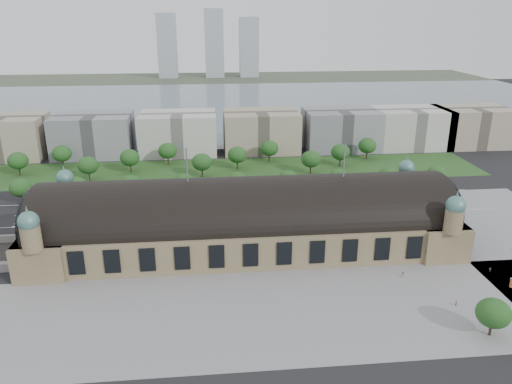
{
  "coord_description": "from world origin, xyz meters",
  "views": [
    {
      "loc": [
        -12.65,
        -164.63,
        80.69
      ],
      "look_at": [
        5.63,
        18.83,
        14.0
      ],
      "focal_mm": 35.0,
      "sensor_mm": 36.0,
      "label": 1
    }
  ],
  "objects": [
    {
      "name": "tree_belt_1",
      "position": [
        -111.0,
        95.0,
        8.05
      ],
      "size": [
        10.4,
        10.4,
        12.48
      ],
      "color": "#2D2116",
      "rests_on": "ground"
    },
    {
      "name": "traffic_car_5",
      "position": [
        29.44,
        42.06,
        0.76
      ],
      "size": [
        4.68,
        1.74,
        1.53
      ],
      "primitive_type": "imported",
      "rotation": [
        0.0,
        0.0,
        1.6
      ],
      "color": "slate",
      "rests_on": "ground"
    },
    {
      "name": "tree_row_2",
      "position": [
        -72.0,
        53.0,
        7.43
      ],
      "size": [
        9.6,
        9.6,
        11.52
      ],
      "color": "#2D2116",
      "rests_on": "ground"
    },
    {
      "name": "office_3",
      "position": [
        -30.0,
        133.0,
        12.0
      ],
      "size": [
        45.0,
        32.0,
        24.0
      ],
      "primitive_type": "cube",
      "color": "beige",
      "rests_on": "ground"
    },
    {
      "name": "tree_belt_7",
      "position": [
        3.0,
        95.0,
        8.05
      ],
      "size": [
        10.4,
        10.4,
        12.48
      ],
      "color": "#2D2116",
      "rests_on": "ground"
    },
    {
      "name": "office_7",
      "position": [
        155.0,
        133.0,
        12.0
      ],
      "size": [
        45.0,
        32.0,
        24.0
      ],
      "primitive_type": "cube",
      "color": "tan",
      "rests_on": "ground"
    },
    {
      "name": "bus_east",
      "position": [
        32.37,
        27.0,
        1.61
      ],
      "size": [
        11.72,
        3.47,
        3.22
      ],
      "primitive_type": "imported",
      "rotation": [
        0.0,
        0.0,
        1.64
      ],
      "color": "#BDB7AF",
      "rests_on": "ground"
    },
    {
      "name": "traffic_car_4",
      "position": [
        1.13,
        38.28,
        0.68
      ],
      "size": [
        4.05,
        1.73,
        1.37
      ],
      "primitive_type": "imported",
      "rotation": [
        0.0,
        0.0,
        -1.54
      ],
      "color": "#1A2648",
      "rests_on": "ground"
    },
    {
      "name": "pedestrian_4",
      "position": [
        66.8,
        -53.55,
        0.86
      ],
      "size": [
        1.19,
        0.99,
        1.71
      ],
      "primitive_type": "imported",
      "rotation": [
        0.0,
        0.0,
        3.69
      ],
      "color": "gray",
      "rests_on": "ground"
    },
    {
      "name": "office_5",
      "position": [
        70.0,
        133.0,
        12.0
      ],
      "size": [
        45.0,
        32.0,
        24.0
      ],
      "primitive_type": "cube",
      "color": "gray",
      "rests_on": "ground"
    },
    {
      "name": "plaza_east",
      "position": [
        103.0,
        0.0,
        0.0
      ],
      "size": [
        56.0,
        100.0,
        0.12
      ],
      "primitive_type": "cube",
      "color": "gray",
      "rests_on": "ground"
    },
    {
      "name": "bus_west",
      "position": [
        -25.0,
        32.0,
        1.67
      ],
      "size": [
        12.03,
        2.86,
        3.35
      ],
      "primitive_type": "imported",
      "rotation": [
        0.0,
        0.0,
        1.57
      ],
      "color": "#B63D1D",
      "rests_on": "ground"
    },
    {
      "name": "office_2",
      "position": [
        -80.0,
        133.0,
        12.0
      ],
      "size": [
        45.0,
        32.0,
        24.0
      ],
      "primitive_type": "cube",
      "color": "gray",
      "rests_on": "ground"
    },
    {
      "name": "tree_belt_11",
      "position": [
        79.0,
        107.0,
        8.05
      ],
      "size": [
        10.4,
        10.4,
        12.48
      ],
      "color": "#2D2116",
      "rests_on": "ground"
    },
    {
      "name": "office_4",
      "position": [
        20.0,
        133.0,
        12.0
      ],
      "size": [
        45.0,
        32.0,
        24.0
      ],
      "primitive_type": "cube",
      "color": "tan",
      "rests_on": "ground"
    },
    {
      "name": "tree_row_6",
      "position": [
        24.0,
        53.0,
        7.43
      ],
      "size": [
        9.6,
        9.6,
        11.52
      ],
      "color": "#2D2116",
      "rests_on": "ground"
    },
    {
      "name": "pedestrian_1",
      "position": [
        57.8,
        -45.65,
        0.84
      ],
      "size": [
        0.69,
        0.74,
        1.69
      ],
      "primitive_type": "imported",
      "rotation": [
        0.0,
        0.0,
        0.95
      ],
      "color": "gray",
      "rests_on": "ground"
    },
    {
      "name": "far_shore",
      "position": [
        0.0,
        498.0,
        0.0
      ],
      "size": [
        700.0,
        120.0,
        0.14
      ],
      "primitive_type": "cube",
      "color": "#44513D",
      "rests_on": "ground"
    },
    {
      "name": "office_6",
      "position": [
        115.0,
        133.0,
        12.0
      ],
      "size": [
        45.0,
        32.0,
        24.0
      ],
      "primitive_type": "cube",
      "color": "beige",
      "rests_on": "ground"
    },
    {
      "name": "parked_car_0",
      "position": [
        -80.0,
        25.0,
        0.8
      ],
      "size": [
        5.05,
        3.79,
        1.59
      ],
      "primitive_type": "imported",
      "rotation": [
        0.0,
        0.0,
        -1.07
      ],
      "color": "black",
      "rests_on": "ground"
    },
    {
      "name": "traffic_car_6",
      "position": [
        60.72,
        32.51,
        0.7
      ],
      "size": [
        5.22,
        2.78,
        1.4
      ],
      "primitive_type": "imported",
      "rotation": [
        0.0,
        0.0,
        -1.67
      ],
      "color": "silver",
      "rests_on": "ground"
    },
    {
      "name": "parked_car_4",
      "position": [
        -51.34,
        21.0,
        0.64
      ],
      "size": [
        3.92,
        3.35,
        1.27
      ],
      "primitive_type": "imported",
      "rotation": [
        0.0,
        0.0,
        -0.94
      ],
      "color": "silver",
      "rests_on": "ground"
    },
    {
      "name": "parked_car_2",
      "position": [
        -56.48,
        25.0,
        0.82
      ],
      "size": [
        6.04,
        4.6,
        1.63
      ],
      "primitive_type": "imported",
      "rotation": [
        0.0,
        0.0,
        -1.1
      ],
      "color": "#1F1B4D",
      "rests_on": "ground"
    },
    {
      "name": "parked_car_3",
      "position": [
        -56.34,
        25.0,
        0.73
      ],
      "size": [
        4.58,
        3.6,
        1.46
      ],
      "primitive_type": "imported",
      "rotation": [
        0.0,
        0.0,
        -1.06
      ],
      "color": "slate",
      "rests_on": "ground"
    },
    {
      "name": "station",
      "position": [
        0.0,
        0.0,
        10.28
      ],
      "size": [
        150.0,
        48.4,
        44.3
      ],
      "color": "#8B7656",
      "rests_on": "ground"
    },
    {
      "name": "tree_belt_5",
      "position": [
        -35.0,
        107.0,
        8.05
      ],
      "size": [
        10.4,
        10.4,
        12.48
      ],
      "color": "#2D2116",
      "rests_on": "ground"
    },
    {
      "name": "parked_car_5",
      "position": [
        -34.32,
        21.01,
        0.79
      ],
      "size": [
        6.21,
        5.12,
        1.58
      ],
      "primitive_type": "imported",
      "rotation": [
        0.0,
        0.0,
        -1.04
      ],
      "color": "#9BA0A3",
      "rests_on": "ground"
    },
    {
      "name": "office_1",
      "position": [
        -130.0,
        133.0,
        12.0
      ],
      "size": [
        45.0,
        32.0,
        24.0
      ],
      "primitive_type": "cube",
      "color": "tan",
      "rests_on": "ground"
    },
    {
      "name": "tree_row_5",
      "position": [
        0.0,
        53.0,
        7.43
      ],
      "size": [
        9.6,
        9.6,
        11.52
      ],
      "color": "#2D2116",
      "rests_on": "ground"
    },
    {
      "name": "tree_row_7",
      "position": [
        48.0,
        53.0,
        7.43
      ],
      "size": [
        9.6,
        9.6,
        11.52
      ],
      "color": "#2D2116",
      "rests_on": "ground"
    },
    {
      "name": "tree_belt_6",
      "position": [
        -16.0,
        83.0,
        8.05
      ],
      "size": [
        10.4,
        10.4,
        12.48
      ],
      "color": "#2D2116",
      "rests_on": "ground"
    },
    {
      "name": "lake",
      "position": [
        0.0,
        298.0,
        0.0
      ],
      "size": [
        700.0,
        320.0,
        0.08
      ],
      "primitive_type": "cube",
      "color": "slate",
      "rests_on": "ground"
    },
    {
      "name": "tree_row_1",
      "position": [
        -96.0,
        53.0,
        7.43
      ],
      "size": [
        9.6,
        9.6,
        11.52
      ],
      "color": "#2D2116",
      "rests_on": "ground"
    },
    {
      "name": "tree_belt_10",
      "position": [
        60.0,
        95.0,
        8.05
      ],
      "size": [
        10.4,
        10.4,
        12.48
      ],
      "color": "#2D2116",
      "rests_on": "ground"
    },
    {
      "name": "tree_belt_3",
      "position": [
        -73.0,
        83.0,
        8.05
      ],
      "size": [
        10.4,
        10.4,
        12.48
      ],
      "color": "#2D2116",
      "rests_on": "ground"
    },
    {
      "name": "road_slab",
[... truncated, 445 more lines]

